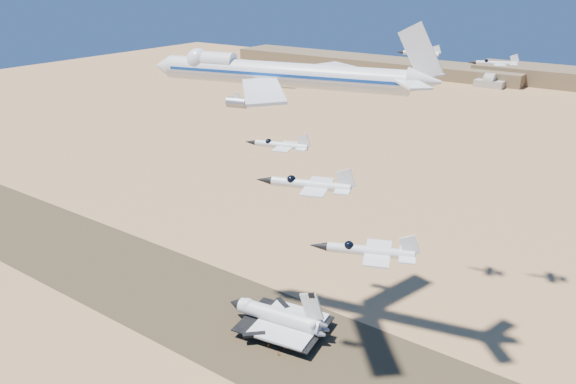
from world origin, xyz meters
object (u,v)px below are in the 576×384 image
Objects in this scene: chase_jet_e at (495,63)px; crew_a at (268,345)px; shuttle at (278,318)px; carrier_747 at (273,74)px; crew_c at (284,348)px; chase_jet_c at (368,251)px; chase_jet_a at (280,145)px; chase_jet_d at (420,53)px; chase_jet_b at (309,184)px; crew_b at (279,353)px.

crew_a is at bearing -137.49° from chase_jet_e.
chase_jet_e is (43.40, 64.87, 82.20)m from shuttle.
carrier_747 reaches higher than chase_jet_e.
shuttle is at bearing -10.13° from crew_c.
carrier_747 is 102.74m from chase_jet_c.
chase_jet_c is at bearing -117.57° from crew_a.
chase_jet_c is at bearing -56.36° from chase_jet_a.
carrier_747 is 78.56m from chase_jet_e.
chase_jet_c is at bearing -80.13° from chase_jet_d.
carrier_747 reaches higher than shuttle.
carrier_747 is at bearing 149.86° from shuttle.
chase_jet_a is at bearing 116.98° from chase_jet_c.
carrier_747 is 88.19m from crew_c.
chase_jet_d is (-30.89, 115.85, 5.50)m from chase_jet_b.
chase_jet_e reaches higher than crew_c.
crew_a is 0.10× the size of chase_jet_b.
chase_jet_a is at bearing -165.17° from crew_b.
chase_jet_b is at bearing -62.30° from carrier_747.
chase_jet_e is (-25.38, 138.26, 4.30)m from chase_jet_c.
carrier_747 is at bearing 112.22° from chase_jet_a.
chase_jet_c is at bearing -158.39° from crew_b.
crew_b is 0.12× the size of chase_jet_a.
crew_c is 108.00m from chase_jet_b.
crew_b is 3.21m from crew_c.
crew_c reaches higher than crew_b.
crew_c is at bearing 110.19° from chase_jet_b.
crew_b is 120.31m from chase_jet_e.
crew_c is at bearing -134.97° from chase_jet_e.
carrier_747 reaches higher than chase_jet_b.
chase_jet_a is at bearing -115.12° from chase_jet_e.
chase_jet_b is 126.29m from chase_jet_e.
chase_jet_d is at bearing 87.77° from chase_jet_c.
chase_jet_a reaches higher than crew_a.
crew_b is at bearing 111.42° from chase_jet_c.
crew_a is 5.34m from crew_b.
crew_a is 93.00m from chase_jet_a.
crew_a is 121.13m from chase_jet_e.
carrier_747 reaches higher than crew_b.
chase_jet_b reaches higher than shuttle.
carrier_747 reaches higher than crew_c.
chase_jet_c is 0.89× the size of chase_jet_d.
chase_jet_d is 0.95× the size of chase_jet_e.
chase_jet_e reaches higher than chase_jet_a.
crew_c is (10.22, -8.83, -87.15)m from carrier_747.
crew_b is 0.92× the size of crew_c.
crew_a is 0.11× the size of chase_jet_c.
crew_a is at bearing 53.11° from crew_b.
crew_c is 109.54m from chase_jet_d.
crew_b is at bearing -111.37° from chase_jet_d.
crew_c is 121.11m from chase_jet_c.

